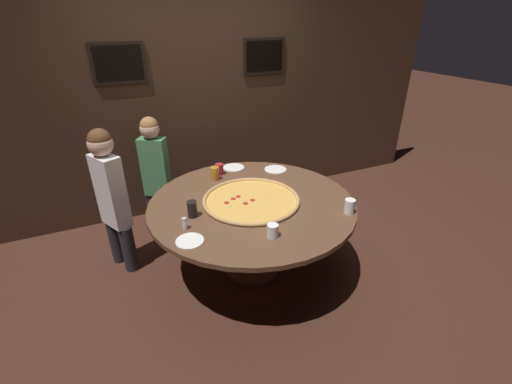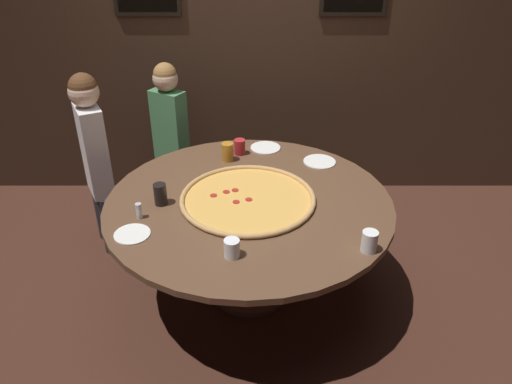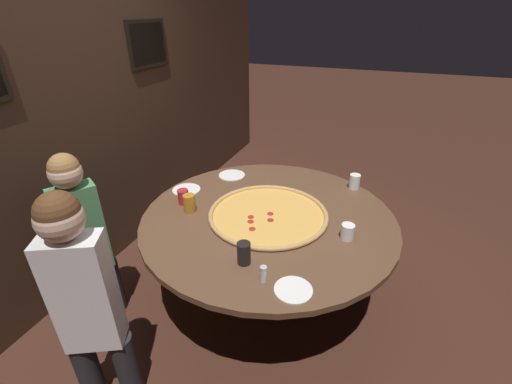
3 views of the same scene
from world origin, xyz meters
name	(u,v)px [view 2 (image 2 of 3)]	position (x,y,z in m)	size (l,w,h in m)	color
ground_plane	(250,291)	(0.00, 0.00, 0.00)	(24.00, 24.00, 0.00)	#422319
back_wall	(252,46)	(0.00, 1.49, 1.30)	(6.40, 0.08, 2.60)	#3D281C
dining_table	(250,215)	(0.00, 0.00, 0.63)	(1.78, 1.78, 0.74)	brown
giant_pizza	(249,198)	(-0.01, 0.00, 0.75)	(0.84, 0.84, 0.03)	#E5A84C
drink_cup_near_left	(233,248)	(-0.08, -0.56, 0.79)	(0.08, 0.08, 0.10)	white
drink_cup_far_left	(161,194)	(-0.54, -0.04, 0.81)	(0.08, 0.08, 0.14)	black
drink_cup_beside_pizza	(370,242)	(0.64, -0.51, 0.80)	(0.08, 0.08, 0.12)	white
drink_cup_front_edge	(229,152)	(-0.16, 0.54, 0.81)	(0.08, 0.08, 0.13)	#BC7A23
drink_cup_by_shaker	(241,147)	(-0.07, 0.65, 0.80)	(0.08, 0.08, 0.11)	#B22328
white_plate_beside_cup	(133,234)	(-0.64, -0.37, 0.74)	(0.20, 0.20, 0.01)	white
white_plate_right_side	(266,148)	(0.12, 0.74, 0.74)	(0.22, 0.22, 0.01)	white
white_plate_near_front	(320,162)	(0.49, 0.52, 0.74)	(0.23, 0.23, 0.01)	white
condiment_shaker	(140,211)	(-0.64, -0.20, 0.79)	(0.04, 0.04, 0.10)	silver
diner_far_right	(96,154)	(-1.10, 0.56, 0.78)	(0.27, 0.36, 1.37)	#232328
diner_side_right	(171,132)	(-0.64, 1.06, 0.73)	(0.34, 0.27, 1.29)	#232328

